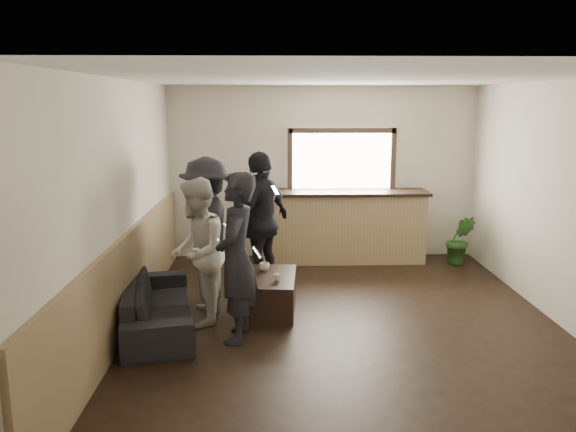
{
  "coord_description": "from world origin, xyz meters",
  "views": [
    {
      "loc": [
        -0.83,
        -6.13,
        2.56
      ],
      "look_at": [
        -0.64,
        0.4,
        1.22
      ],
      "focal_mm": 35.0,
      "sensor_mm": 36.0,
      "label": 1
    }
  ],
  "objects_px": {
    "potted_plant": "(460,240)",
    "person_b": "(197,252)",
    "person_a": "(237,258)",
    "coffee_table": "(272,293)",
    "cup_a": "(264,267)",
    "person_d": "(262,222)",
    "person_c": "(208,228)",
    "cup_b": "(278,277)",
    "bar_counter": "(342,222)",
    "sofa": "(157,305)"
  },
  "relations": [
    {
      "from": "potted_plant",
      "to": "person_b",
      "type": "relative_size",
      "value": 0.47
    },
    {
      "from": "person_a",
      "to": "coffee_table",
      "type": "bearing_deg",
      "value": 161.93
    },
    {
      "from": "coffee_table",
      "to": "potted_plant",
      "type": "height_order",
      "value": "potted_plant"
    },
    {
      "from": "cup_a",
      "to": "person_a",
      "type": "distance_m",
      "value": 1.18
    },
    {
      "from": "potted_plant",
      "to": "person_d",
      "type": "relative_size",
      "value": 0.42
    },
    {
      "from": "person_a",
      "to": "person_c",
      "type": "xyz_separation_m",
      "value": [
        -0.47,
        1.42,
        0.01
      ]
    },
    {
      "from": "cup_b",
      "to": "person_c",
      "type": "relative_size",
      "value": 0.05
    },
    {
      "from": "bar_counter",
      "to": "cup_b",
      "type": "height_order",
      "value": "bar_counter"
    },
    {
      "from": "bar_counter",
      "to": "person_a",
      "type": "xyz_separation_m",
      "value": [
        -1.51,
        -3.05,
        0.28
      ]
    },
    {
      "from": "person_c",
      "to": "person_b",
      "type": "bearing_deg",
      "value": -7.58
    },
    {
      "from": "cup_b",
      "to": "person_c",
      "type": "height_order",
      "value": "person_c"
    },
    {
      "from": "cup_b",
      "to": "person_c",
      "type": "xyz_separation_m",
      "value": [
        -0.91,
        0.77,
        0.44
      ]
    },
    {
      "from": "potted_plant",
      "to": "person_a",
      "type": "xyz_separation_m",
      "value": [
        -3.36,
        -2.78,
        0.52
      ]
    },
    {
      "from": "bar_counter",
      "to": "person_d",
      "type": "bearing_deg",
      "value": -132.02
    },
    {
      "from": "person_b",
      "to": "person_a",
      "type": "bearing_deg",
      "value": 44.87
    },
    {
      "from": "cup_b",
      "to": "person_c",
      "type": "distance_m",
      "value": 1.27
    },
    {
      "from": "person_a",
      "to": "person_b",
      "type": "height_order",
      "value": "person_a"
    },
    {
      "from": "person_b",
      "to": "person_d",
      "type": "height_order",
      "value": "person_d"
    },
    {
      "from": "bar_counter",
      "to": "cup_b",
      "type": "relative_size",
      "value": 29.96
    },
    {
      "from": "person_a",
      "to": "bar_counter",
      "type": "bearing_deg",
      "value": 160.03
    },
    {
      "from": "person_c",
      "to": "person_d",
      "type": "bearing_deg",
      "value": 100.5
    },
    {
      "from": "person_a",
      "to": "person_c",
      "type": "bearing_deg",
      "value": -155.39
    },
    {
      "from": "person_a",
      "to": "person_b",
      "type": "relative_size",
      "value": 1.07
    },
    {
      "from": "potted_plant",
      "to": "bar_counter",
      "type": "bearing_deg",
      "value": 171.69
    },
    {
      "from": "coffee_table",
      "to": "person_b",
      "type": "bearing_deg",
      "value": -157.76
    },
    {
      "from": "bar_counter",
      "to": "sofa",
      "type": "relative_size",
      "value": 1.42
    },
    {
      "from": "cup_a",
      "to": "person_c",
      "type": "xyz_separation_m",
      "value": [
        -0.75,
        0.36,
        0.43
      ]
    },
    {
      "from": "sofa",
      "to": "person_a",
      "type": "xyz_separation_m",
      "value": [
        0.94,
        -0.33,
        0.64
      ]
    },
    {
      "from": "person_d",
      "to": "cup_b",
      "type": "bearing_deg",
      "value": 45.69
    },
    {
      "from": "coffee_table",
      "to": "person_c",
      "type": "bearing_deg",
      "value": 145.14
    },
    {
      "from": "potted_plant",
      "to": "person_a",
      "type": "relative_size",
      "value": 0.43
    },
    {
      "from": "cup_b",
      "to": "person_a",
      "type": "height_order",
      "value": "person_a"
    },
    {
      "from": "cup_a",
      "to": "sofa",
      "type": "bearing_deg",
      "value": -149.04
    },
    {
      "from": "bar_counter",
      "to": "person_c",
      "type": "bearing_deg",
      "value": -140.57
    },
    {
      "from": "cup_a",
      "to": "person_a",
      "type": "xyz_separation_m",
      "value": [
        -0.28,
        -1.06,
        0.42
      ]
    },
    {
      "from": "person_c",
      "to": "bar_counter",
      "type": "bearing_deg",
      "value": 122.99
    },
    {
      "from": "cup_b",
      "to": "cup_a",
      "type": "bearing_deg",
      "value": 111.31
    },
    {
      "from": "bar_counter",
      "to": "person_a",
      "type": "bearing_deg",
      "value": -116.42
    },
    {
      "from": "person_c",
      "to": "person_d",
      "type": "relative_size",
      "value": 0.97
    },
    {
      "from": "bar_counter",
      "to": "cup_b",
      "type": "bearing_deg",
      "value": -114.06
    },
    {
      "from": "sofa",
      "to": "potted_plant",
      "type": "height_order",
      "value": "potted_plant"
    },
    {
      "from": "bar_counter",
      "to": "person_d",
      "type": "relative_size",
      "value": 1.41
    },
    {
      "from": "cup_a",
      "to": "cup_b",
      "type": "relative_size",
      "value": 1.43
    },
    {
      "from": "person_c",
      "to": "person_d",
      "type": "distance_m",
      "value": 0.74
    },
    {
      "from": "person_b",
      "to": "person_c",
      "type": "bearing_deg",
      "value": 178.32
    },
    {
      "from": "coffee_table",
      "to": "person_b",
      "type": "height_order",
      "value": "person_b"
    },
    {
      "from": "person_a",
      "to": "person_d",
      "type": "height_order",
      "value": "person_d"
    },
    {
      "from": "person_c",
      "to": "cup_a",
      "type": "bearing_deg",
      "value": 57.87
    },
    {
      "from": "sofa",
      "to": "coffee_table",
      "type": "distance_m",
      "value": 1.41
    },
    {
      "from": "coffee_table",
      "to": "person_b",
      "type": "xyz_separation_m",
      "value": [
        -0.86,
        -0.35,
        0.63
      ]
    }
  ]
}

